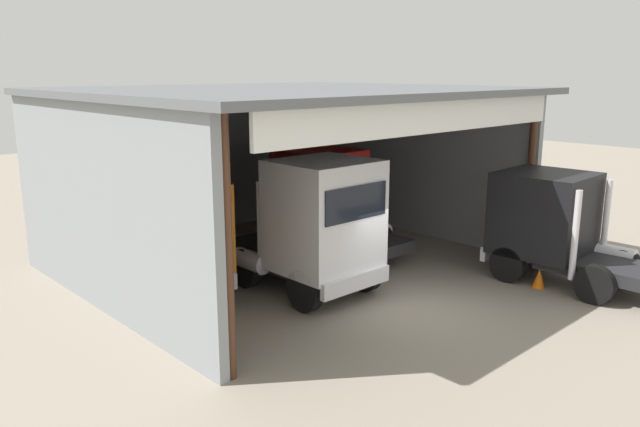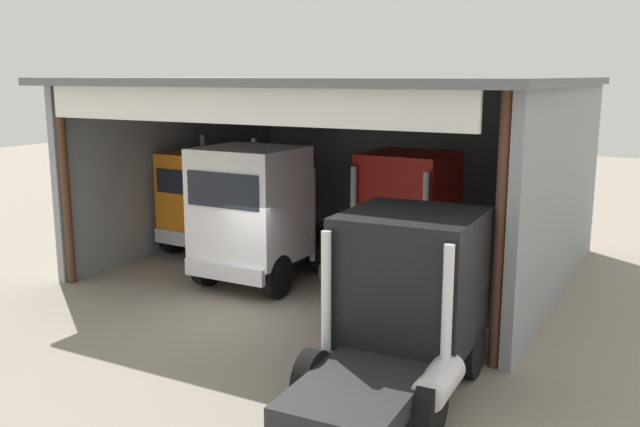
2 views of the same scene
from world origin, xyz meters
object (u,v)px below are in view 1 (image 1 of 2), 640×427
(truck_black_center_left_bay, at_px, (555,225))
(tool_cart, at_px, (310,204))
(truck_orange_center_bay, at_px, (169,241))
(truck_red_yard_outside, at_px, (325,198))
(truck_white_left_bay, at_px, (316,225))
(oil_drum, at_px, (295,209))
(traffic_cone, at_px, (539,278))

(truck_black_center_left_bay, xyz_separation_m, tool_cart, (0.48, 11.23, -1.20))
(truck_orange_center_bay, bearing_deg, truck_black_center_left_bay, 150.28)
(truck_red_yard_outside, relative_size, truck_black_center_left_bay, 0.95)
(truck_white_left_bay, height_order, truck_red_yard_outside, truck_white_left_bay)
(truck_white_left_bay, distance_m, oil_drum, 8.94)
(truck_black_center_left_bay, distance_m, traffic_cone, 1.70)
(oil_drum, xyz_separation_m, tool_cart, (1.10, 0.25, 0.03))
(truck_white_left_bay, bearing_deg, truck_black_center_left_bay, 146.65)
(oil_drum, distance_m, traffic_cone, 11.11)
(truck_orange_center_bay, height_order, truck_white_left_bay, truck_white_left_bay)
(tool_cart, bearing_deg, traffic_cone, -97.07)
(truck_orange_center_bay, height_order, oil_drum, truck_orange_center_bay)
(truck_red_yard_outside, relative_size, oil_drum, 5.34)
(truck_orange_center_bay, height_order, traffic_cone, truck_orange_center_bay)
(truck_red_yard_outside, xyz_separation_m, tool_cart, (3.26, 4.34, -1.35))
(truck_red_yard_outside, distance_m, truck_black_center_left_bay, 7.44)
(truck_black_center_left_bay, distance_m, tool_cart, 11.31)
(oil_drum, bearing_deg, truck_red_yard_outside, -117.80)
(tool_cart, relative_size, traffic_cone, 1.79)
(truck_white_left_bay, bearing_deg, tool_cart, -131.14)
(truck_orange_center_bay, bearing_deg, oil_drum, -146.56)
(truck_black_center_left_bay, relative_size, oil_drum, 5.62)
(traffic_cone, bearing_deg, truck_red_yard_outside, 104.80)
(truck_red_yard_outside, bearing_deg, traffic_cone, -73.82)
(truck_red_yard_outside, xyz_separation_m, truck_black_center_left_bay, (2.78, -6.90, -0.15))
(truck_orange_center_bay, height_order, tool_cart, truck_orange_center_bay)
(truck_red_yard_outside, relative_size, tool_cart, 5.07)
(truck_white_left_bay, distance_m, tool_cart, 9.82)
(oil_drum, bearing_deg, truck_white_left_bay, -127.16)
(truck_orange_center_bay, distance_m, truck_white_left_bay, 3.96)
(truck_white_left_bay, height_order, traffic_cone, truck_white_left_bay)
(truck_orange_center_bay, distance_m, traffic_cone, 10.51)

